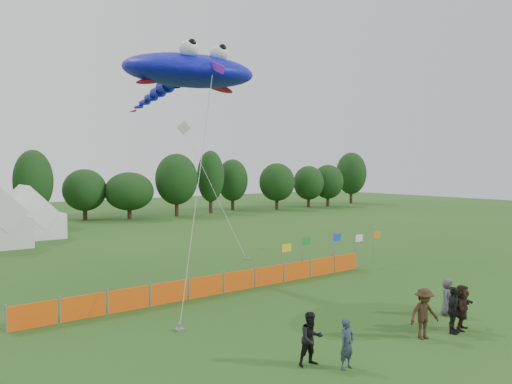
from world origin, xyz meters
TOP-DOWN VIEW (x-y plane):
  - ground at (0.00, 0.00)m, footprint 160.00×160.00m
  - treeline at (1.61, 44.93)m, footprint 104.57×8.78m
  - tent_right at (-3.37, 34.44)m, footprint 5.05×4.04m
  - barrier_fence at (-0.34, 8.32)m, footprint 19.90×0.06m
  - flag_row at (8.17, 8.96)m, footprint 8.73×0.68m
  - spectator_a at (-2.37, -1.91)m, footprint 0.60×0.42m
  - spectator_b at (-3.08, -1.02)m, footprint 0.96×0.81m
  - spectator_c at (1.96, -1.75)m, footprint 1.38×1.03m
  - spectator_d at (3.39, -2.06)m, footprint 1.13×0.68m
  - spectator_e at (5.31, -0.60)m, footprint 0.90×0.72m
  - spectator_f at (4.05, -2.03)m, footprint 1.73×1.04m
  - stingray_kite at (-1.17, 10.52)m, footprint 7.69×14.73m
  - small_kite_white at (6.60, 22.31)m, footprint 1.60×10.60m

SIDE VIEW (x-z plane):
  - ground at x=0.00m, z-range 0.00..0.00m
  - barrier_fence at x=-0.34m, z-range 0.00..1.00m
  - spectator_a at x=-2.37m, z-range 0.00..1.59m
  - spectator_e at x=5.31m, z-range 0.00..1.60m
  - spectator_b at x=-3.08m, z-range 0.00..1.73m
  - spectator_f at x=4.05m, z-range 0.00..1.78m
  - spectator_d at x=3.39m, z-range 0.00..1.79m
  - spectator_c at x=1.96m, z-range 0.00..1.90m
  - flag_row at x=8.17m, z-range 0.30..2.54m
  - tent_right at x=-3.37m, z-range 0.02..3.58m
  - treeline at x=1.61m, z-range 0.00..8.36m
  - small_kite_white at x=6.60m, z-range 1.74..12.02m
  - stingray_kite at x=-1.17m, z-range 4.99..17.47m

